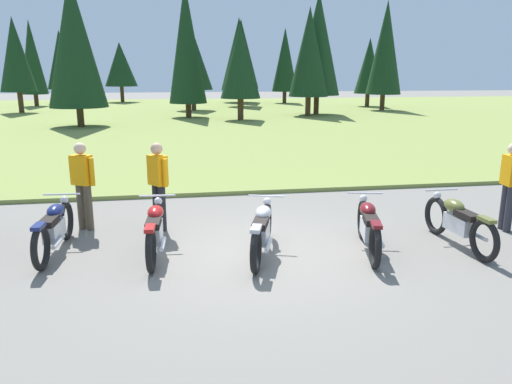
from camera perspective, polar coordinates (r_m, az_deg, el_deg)
ground_plane at (r=8.16m, az=0.69°, el=-7.15°), size 140.00×140.00×0.00m
grass_moorland at (r=33.63m, az=-7.18°, el=8.80°), size 80.00×44.00×0.10m
forest_treeline at (r=40.21m, az=-8.80°, el=15.69°), size 39.45×25.89×8.43m
motorcycle_navy at (r=8.67m, az=-22.57°, el=-3.90°), size 0.62×2.10×0.88m
motorcycle_red at (r=8.09m, az=-11.71°, el=-4.34°), size 0.62×2.10×0.88m
motorcycle_silver at (r=7.90m, az=0.72°, el=-4.48°), size 0.84×2.03×0.88m
motorcycle_maroon at (r=8.31m, az=13.05°, el=-3.92°), size 0.74×2.06×0.88m
motorcycle_olive at (r=9.02m, az=22.63°, el=-3.24°), size 0.62×2.10×0.88m
rider_near_row_end at (r=9.66m, az=-19.65°, el=1.22°), size 0.49×0.37×1.67m
rider_in_hivis_vest at (r=9.26m, az=-11.40°, el=1.24°), size 0.39×0.45×1.67m
rider_checking_bike at (r=10.21m, az=27.62°, el=1.09°), size 0.26×0.55×1.67m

